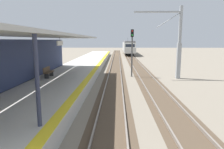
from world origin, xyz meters
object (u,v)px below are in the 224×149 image
(approaching_train, at_px, (128,47))
(catenary_pylon_far_side, at_px, (176,44))
(rail_signal_post, at_px, (132,48))
(platform_bench, at_px, (48,72))

(approaching_train, relative_size, catenary_pylon_far_side, 2.61)
(approaching_train, height_order, rail_signal_post, rail_signal_post)
(rail_signal_post, distance_m, catenary_pylon_far_side, 4.68)
(rail_signal_post, xyz_separation_m, catenary_pylon_far_side, (4.57, -0.94, 0.41))
(approaching_train, height_order, catenary_pylon_far_side, catenary_pylon_far_side)
(rail_signal_post, bearing_deg, platform_bench, -143.51)
(rail_signal_post, relative_size, catenary_pylon_far_side, 0.69)
(approaching_train, distance_m, platform_bench, 43.80)
(rail_signal_post, relative_size, platform_bench, 3.25)
(approaching_train, bearing_deg, rail_signal_post, -92.31)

